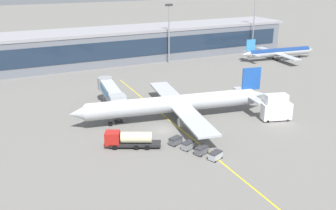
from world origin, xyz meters
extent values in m
plane|color=slate|center=(0.00, 0.00, 0.00)|extent=(700.00, 700.00, 0.00)
cube|color=yellow|center=(3.44, 2.00, 0.00)|extent=(2.46, 79.98, 0.01)
cube|color=slate|center=(-13.15, 68.41, 5.58)|extent=(192.74, 19.18, 11.15)
cube|color=#1E2D42|center=(-13.15, 58.75, 6.13)|extent=(186.96, 0.16, 6.25)
cube|color=#99999E|center=(-13.15, 68.41, 11.65)|extent=(196.60, 19.57, 1.00)
cylinder|color=#B2B7BC|center=(4.48, 4.75, 3.67)|extent=(40.41, 10.36, 3.62)
cylinder|color=silver|center=(4.48, 4.75, 3.99)|extent=(39.59, 10.08, 3.48)
cone|color=#B2B7BC|center=(-16.67, 8.36, 3.67)|extent=(4.15, 4.00, 3.44)
cone|color=#B2B7BC|center=(25.82, 1.11, 4.03)|extent=(4.81, 3.77, 3.08)
cube|color=#1E51B2|center=(23.89, 1.44, 8.20)|extent=(4.71, 1.15, 5.44)
cube|color=#B2B7BC|center=(22.79, -2.05, 4.21)|extent=(2.95, 6.05, 0.24)
cube|color=#B2B7BC|center=(24.01, 5.10, 4.21)|extent=(2.95, 6.05, 0.24)
cube|color=#B2B7BC|center=(4.23, -5.65, 3.40)|extent=(7.58, 17.53, 0.40)
cube|color=#B2B7BC|center=(7.69, 14.64, 3.40)|extent=(7.58, 17.53, 0.40)
cylinder|color=#939399|center=(3.76, -2.47, 2.10)|extent=(3.09, 2.43, 1.99)
cylinder|color=#939399|center=(6.19, 11.80, 2.10)|extent=(3.09, 2.43, 1.99)
cylinder|color=black|center=(-9.85, 7.19, 0.50)|extent=(1.05, 0.56, 1.00)
cylinder|color=slate|center=(-9.85, 7.19, 1.43)|extent=(0.20, 0.20, 1.85)
cylinder|color=black|center=(6.60, 2.73, 0.50)|extent=(1.05, 0.56, 1.00)
cylinder|color=slate|center=(6.60, 2.73, 1.43)|extent=(0.20, 0.20, 1.85)
cylinder|color=black|center=(7.15, 5.95, 0.50)|extent=(1.05, 0.56, 1.00)
cylinder|color=slate|center=(7.15, 5.95, 1.43)|extent=(0.20, 0.20, 1.85)
cube|color=#B2B7BC|center=(-6.53, 16.34, 4.97)|extent=(4.83, 15.66, 2.80)
cube|color=#2D84C6|center=(-6.48, 16.33, 4.97)|extent=(4.65, 13.23, 1.54)
cube|color=#9EA3A8|center=(-7.46, 8.69, 4.97)|extent=(3.96, 3.61, 2.94)
cylinder|color=#4C4C51|center=(-7.46, 8.69, 1.78)|extent=(0.70, 0.70, 3.57)
cube|color=#262628|center=(-7.46, 8.69, 0.15)|extent=(2.00, 2.00, 0.30)
cylinder|color=gray|center=(-5.61, 23.99, 4.97)|extent=(3.90, 3.90, 3.08)
cylinder|color=gray|center=(-5.61, 23.99, 1.78)|extent=(1.80, 1.80, 3.57)
cube|color=#232326|center=(-8.80, -5.20, 0.75)|extent=(10.07, 6.67, 0.50)
cube|color=#B21E19|center=(-12.75, -3.25, 2.00)|extent=(3.62, 3.48, 2.50)
cube|color=black|center=(-13.88, -2.70, 2.50)|extent=(1.16, 2.13, 1.12)
cylinder|color=beige|center=(-8.55, -5.33, 2.10)|extent=(6.35, 4.63, 2.20)
cylinder|color=black|center=(-12.77, -4.57, 0.50)|extent=(1.05, 0.76, 1.00)
cylinder|color=black|center=(-11.72, -2.44, 0.50)|extent=(1.05, 0.76, 1.00)
cylinder|color=black|center=(-9.06, -6.40, 0.50)|extent=(1.05, 0.76, 1.00)
cylinder|color=black|center=(-8.01, -4.27, 0.50)|extent=(1.05, 0.76, 1.00)
cylinder|color=black|center=(-7.18, -7.33, 0.50)|extent=(1.05, 0.76, 1.00)
cylinder|color=black|center=(-6.12, -5.20, 0.50)|extent=(1.05, 0.76, 1.00)
cube|color=white|center=(25.59, -6.27, 2.20)|extent=(7.23, 4.38, 3.80)
cube|color=silver|center=(25.27, -6.17, 5.20)|extent=(5.57, 3.76, 2.20)
cylinder|color=black|center=(28.20, -5.89, 0.30)|extent=(0.65, 0.41, 0.60)
cylinder|color=black|center=(27.54, -8.04, 0.30)|extent=(0.65, 0.41, 0.60)
cylinder|color=black|center=(23.65, -4.50, 0.30)|extent=(0.65, 0.41, 0.60)
cylinder|color=black|center=(22.99, -6.65, 0.30)|extent=(0.65, 0.41, 0.60)
cube|color=#B2B7BC|center=(2.55, -16.39, 0.73)|extent=(2.98, 2.38, 1.10)
cube|color=#333338|center=(2.55, -16.39, 1.43)|extent=(3.04, 2.43, 0.10)
cylinder|color=black|center=(1.88, -17.48, 0.18)|extent=(0.38, 0.25, 0.36)
cylinder|color=black|center=(1.31, -16.09, 0.18)|extent=(0.38, 0.25, 0.36)
cylinder|color=black|center=(3.80, -16.69, 0.18)|extent=(0.38, 0.25, 0.36)
cylinder|color=black|center=(3.23, -15.30, 0.18)|extent=(0.38, 0.25, 0.36)
cube|color=#595B60|center=(1.33, -13.43, 0.73)|extent=(2.98, 2.38, 1.10)
cube|color=#333338|center=(1.33, -13.43, 1.43)|extent=(3.04, 2.43, 0.10)
cylinder|color=black|center=(0.66, -14.52, 0.18)|extent=(0.38, 0.25, 0.36)
cylinder|color=black|center=(0.08, -13.14, 0.18)|extent=(0.38, 0.25, 0.36)
cylinder|color=black|center=(2.58, -13.73, 0.18)|extent=(0.38, 0.25, 0.36)
cylinder|color=black|center=(2.01, -12.34, 0.18)|extent=(0.38, 0.25, 0.36)
cube|color=gray|center=(0.11, -10.47, 0.73)|extent=(2.98, 2.38, 1.10)
cube|color=#333338|center=(0.11, -10.47, 1.43)|extent=(3.04, 2.43, 0.10)
cylinder|color=black|center=(-0.56, -11.56, 0.18)|extent=(0.38, 0.25, 0.36)
cylinder|color=black|center=(-1.14, -10.18, 0.18)|extent=(0.38, 0.25, 0.36)
cylinder|color=black|center=(1.36, -10.77, 0.18)|extent=(0.38, 0.25, 0.36)
cylinder|color=black|center=(0.79, -9.38, 0.18)|extent=(0.38, 0.25, 0.36)
cube|color=#595B60|center=(-1.11, -7.52, 0.73)|extent=(2.98, 2.38, 1.10)
cube|color=#333338|center=(-1.11, -7.52, 1.43)|extent=(3.04, 2.43, 0.10)
cylinder|color=black|center=(-1.79, -8.61, 0.18)|extent=(0.38, 0.25, 0.36)
cylinder|color=black|center=(-2.36, -7.22, 0.18)|extent=(0.38, 0.25, 0.36)
cylinder|color=black|center=(0.14, -7.81, 0.18)|extent=(0.38, 0.25, 0.36)
cylinder|color=black|center=(-0.44, -6.43, 0.18)|extent=(0.38, 0.25, 0.36)
cylinder|color=#B2B7BC|center=(69.63, 42.39, 2.85)|extent=(27.16, 5.83, 2.87)
cylinder|color=navy|center=(69.63, 42.39, 3.11)|extent=(26.61, 5.65, 2.75)
cone|color=#B2B7BC|center=(84.05, 40.79, 2.85)|extent=(3.15, 3.02, 2.72)
cone|color=#B2B7BC|center=(55.06, 44.01, 3.13)|extent=(3.69, 2.80, 2.44)
cube|color=#388CD1|center=(56.70, 43.82, 6.43)|extent=(3.73, 0.67, 4.30)
cube|color=#B2B7BC|center=(57.51, 46.62, 3.28)|extent=(1.93, 4.72, 0.17)
cube|color=#B2B7BC|center=(56.88, 40.92, 3.28)|extent=(1.93, 4.72, 0.17)
cube|color=#B2B7BC|center=(69.34, 49.57, 2.63)|extent=(4.67, 11.65, 0.29)
cube|color=#B2B7BC|center=(67.78, 35.45, 2.63)|extent=(4.67, 11.65, 0.29)
cylinder|color=#939399|center=(69.83, 47.46, 1.63)|extent=(2.37, 1.81, 1.58)
cylinder|color=#939399|center=(68.71, 37.40, 1.63)|extent=(2.37, 1.81, 1.58)
cylinder|color=black|center=(79.29, 41.32, 0.36)|extent=(0.74, 0.36, 0.72)
cylinder|color=slate|center=(79.29, 41.32, 1.07)|extent=(0.14, 0.14, 1.41)
cylinder|color=black|center=(68.16, 43.85, 0.36)|extent=(0.74, 0.36, 0.72)
cylinder|color=slate|center=(68.16, 43.85, 1.07)|extent=(0.14, 0.14, 1.41)
cylinder|color=black|center=(67.87, 41.29, 0.36)|extent=(0.74, 0.36, 0.72)
cylinder|color=slate|center=(67.87, 41.29, 1.07)|extent=(0.14, 0.14, 1.41)
cylinder|color=gray|center=(28.91, 56.41, 10.35)|extent=(0.44, 0.44, 20.70)
cube|color=#333338|center=(28.91, 56.41, 21.10)|extent=(2.80, 0.50, 0.80)
cylinder|color=gray|center=(67.46, 56.41, 11.98)|extent=(0.44, 0.44, 23.96)
camera|label=1|loc=(-32.43, -68.07, 32.67)|focal=40.32mm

